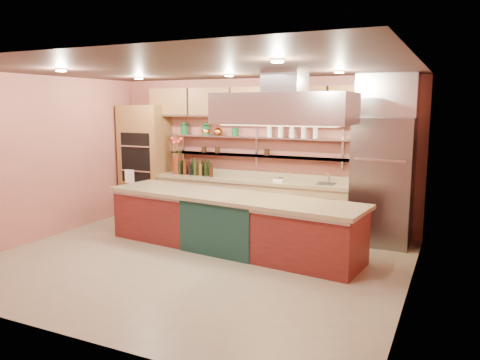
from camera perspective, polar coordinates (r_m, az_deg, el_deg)
The scene contains 21 objects.
floor at distance 7.09m, azimuth -5.68°, elevation -9.93°, with size 6.00×5.00×0.02m, color gray.
ceiling at distance 6.72m, azimuth -6.07°, elevation 13.35°, with size 6.00×5.00×0.02m, color black.
wall_back at distance 8.98m, azimuth 2.41°, elevation 3.36°, with size 6.00×0.04×2.80m, color #A75C4F.
wall_front at distance 4.83m, azimuth -21.40°, elevation -2.22°, with size 6.00×0.04×2.80m, color #A75C4F.
wall_left at distance 8.69m, azimuth -23.07°, elevation 2.46°, with size 0.04×5.00×2.80m, color #A75C4F.
wall_right at distance 5.82m, azimuth 20.31°, elevation -0.32°, with size 0.04×5.00×2.80m, color #A75C4F.
oven_stack at distance 9.95m, azimuth -11.45°, elevation 2.30°, with size 0.95×0.64×2.30m, color brown.
refrigerator at distance 8.05m, azimuth 16.96°, elevation -0.20°, with size 0.95×0.72×2.10m, color slate.
back_counter at distance 8.87m, azimuth 1.32°, elevation -2.81°, with size 3.84×0.64×0.93m, color tan.
wall_shelf_lower at distance 8.89m, azimuth 1.79°, elevation 2.98°, with size 3.60×0.26×0.03m, color #AEB0B5.
wall_shelf_upper at distance 8.86m, azimuth 1.80°, elevation 5.24°, with size 3.60×0.26×0.03m, color #AEB0B5.
upper_cabinets at distance 8.77m, azimuth 1.99°, elevation 9.45°, with size 4.60×0.36×0.55m, color brown.
range_hood at distance 6.93m, azimuth 5.46°, elevation 8.68°, with size 2.00×1.00×0.45m, color #AEB0B5.
ceiling_downlights at distance 6.89m, azimuth -5.18°, elevation 13.01°, with size 4.00×2.80×0.02m, color #FFE5A5.
island at distance 7.51m, azimuth -1.24°, elevation -5.17°, with size 4.25×0.92×0.89m, color maroon.
flower_vase at distance 9.48m, azimuth -7.66°, elevation 1.75°, with size 0.19×0.19×0.33m, color maroon.
oil_bottle_cluster at distance 9.25m, azimuth -5.35°, elevation 1.41°, with size 0.84×0.24×0.27m, color black.
kitchen_scale at distance 8.52m, azimuth 4.74°, elevation 0.17°, with size 0.17×0.13×0.10m, color white.
bar_faucet at distance 8.34m, azimuth 10.80°, elevation 0.22°, with size 0.03×0.03×0.21m, color white.
copper_kettle at distance 9.19m, azimuth -2.68°, elevation 5.92°, with size 0.18×0.18×0.15m, color orange.
green_canister at distance 9.02m, azimuth -0.59°, elevation 5.91°, with size 0.13×0.13×0.16m, color #104D23.
Camera 1 is at (3.48, -5.73, 2.30)m, focal length 35.00 mm.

